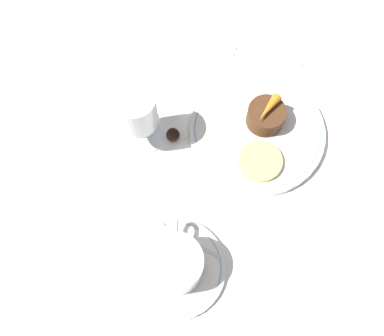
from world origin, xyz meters
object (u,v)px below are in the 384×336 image
Objects in this scene: wine_glass at (137,114)px; fork at (245,54)px; dessert_cake at (266,116)px; coffee_cup at (175,264)px; dinner_plate at (257,131)px.

wine_glass reaches higher than fork.
coffee_cup is at bearing 149.61° from dessert_cake.
coffee_cup is 0.24m from wine_glass.
fork is (0.17, 0.02, -0.01)m from dinner_plate.
coffee_cup is 0.29m from dessert_cake.
wine_glass is at bearing 93.34° from dinner_plate.
dinner_plate is 0.03m from dessert_cake.
wine_glass is at bearing 134.01° from fork.
wine_glass is (-0.01, 0.20, 0.08)m from dinner_plate.
dessert_cake is (0.02, -0.01, 0.02)m from dinner_plate.
wine_glass is (0.22, 0.06, 0.05)m from coffee_cup.
dinner_plate is at bearing -174.81° from fork.
wine_glass is 0.27m from fork.
coffee_cup is (-0.23, 0.13, 0.03)m from dinner_plate.
fork is at bearing -45.99° from wine_glass.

